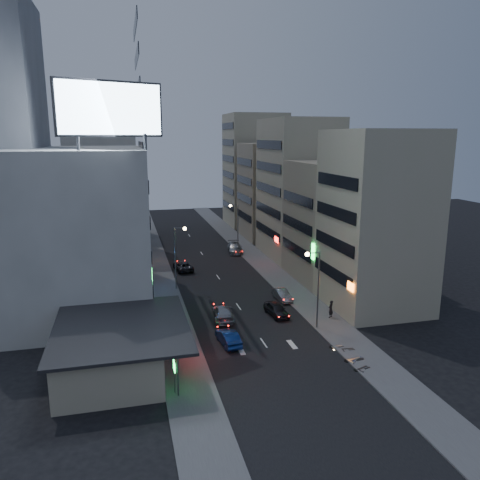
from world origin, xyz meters
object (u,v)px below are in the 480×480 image
object	(u,v)px
scooter_black_a	(366,360)
scooter_silver_a	(360,350)
parked_car_right_far	(235,248)
scooter_silver_b	(342,340)
parked_car_left	(183,266)
person	(331,309)
scooter_blue	(361,351)
road_car_blue	(228,338)
scooter_black_b	(353,343)
parked_car_right_near	(276,310)
parked_car_right_mid	(282,295)
road_car_silver	(223,313)

from	to	relation	value
scooter_black_a	scooter_silver_a	bearing A→B (deg)	-29.55
parked_car_right_far	scooter_silver_b	xyz separation A→B (m)	(1.30, -37.71, -0.20)
scooter_black_a	scooter_silver_a	xyz separation A→B (m)	(0.25, 1.56, 0.09)
parked_car_left	person	size ratio (longest dim) A/B	2.53
person	scooter_blue	size ratio (longest dim) A/B	1.13
parked_car_left	scooter_silver_a	xyz separation A→B (m)	(11.70, -31.57, 0.07)
road_car_blue	scooter_black_b	distance (m)	11.64
parked_car_right_near	parked_car_right_far	distance (m)	29.03
parked_car_right_near	parked_car_left	distance (m)	21.60
person	scooter_black_a	distance (m)	10.92
parked_car_left	person	xyz separation A→B (m)	(13.12, -22.35, 0.40)
parked_car_left	scooter_blue	xyz separation A→B (m)	(11.80, -31.47, -0.03)
parked_car_right_mid	parked_car_left	world-z (taller)	parked_car_left
parked_car_left	person	bearing A→B (deg)	113.67
parked_car_left	scooter_black_a	distance (m)	35.06
parked_car_right_near	road_car_blue	size ratio (longest dim) A/B	1.00
parked_car_left	scooter_silver_a	bearing A→B (deg)	103.60
parked_car_left	scooter_black_b	world-z (taller)	parked_car_left
road_car_blue	scooter_black_b	world-z (taller)	road_car_blue
road_car_silver	scooter_silver_a	world-z (taller)	road_car_silver
parked_car_left	road_car_silver	bearing A→B (deg)	88.55
parked_car_left	scooter_black_a	xyz separation A→B (m)	(11.45, -33.13, -0.02)
road_car_silver	parked_car_right_far	bearing A→B (deg)	-99.17
parked_car_left	person	distance (m)	25.92
parked_car_left	scooter_silver_b	distance (m)	31.05
person	scooter_silver_b	distance (m)	6.88
road_car_silver	scooter_silver_b	distance (m)	13.13
person	parked_car_right_far	bearing A→B (deg)	-120.68
parked_car_left	parked_car_right_far	world-z (taller)	parked_car_right_far
parked_car_right_near	person	size ratio (longest dim) A/B	2.17
scooter_black_a	parked_car_right_mid	bearing A→B (deg)	-15.53
scooter_black_a	parked_car_left	bearing A→B (deg)	-1.41
person	scooter_silver_a	world-z (taller)	person
scooter_black_a	scooter_black_b	bearing A→B (deg)	-29.57
person	scooter_silver_b	size ratio (longest dim) A/B	1.19
road_car_blue	scooter_silver_b	size ratio (longest dim) A/B	2.59
parked_car_right_near	scooter_black_a	distance (m)	13.49
parked_car_right_mid	parked_car_right_far	world-z (taller)	parked_car_right_far
scooter_black_a	scooter_silver_b	xyz separation A→B (m)	(-0.22, 4.19, -0.04)
person	scooter_black_b	xyz separation A→B (m)	(-1.13, -7.40, -0.43)
road_car_blue	road_car_silver	xyz separation A→B (m)	(0.85, 6.20, 0.05)
scooter_blue	parked_car_right_near	bearing A→B (deg)	8.31
parked_car_right_far	road_car_blue	world-z (taller)	parked_car_right_far
parked_car_right_near	scooter_silver_b	world-z (taller)	parked_car_right_near
parked_car_right_far	road_car_silver	bearing A→B (deg)	-98.57
parked_car_right_mid	scooter_black_a	size ratio (longest dim) A/B	2.23
scooter_silver_a	parked_car_left	bearing A→B (deg)	9.00
road_car_silver	scooter_black_b	distance (m)	14.24
parked_car_left	scooter_silver_a	distance (m)	33.67
scooter_black_a	scooter_silver_a	size ratio (longest dim) A/B	0.85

